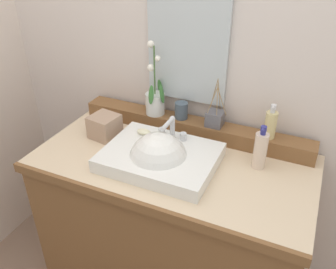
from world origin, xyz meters
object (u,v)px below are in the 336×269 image
at_px(soap_bar, 144,132).
at_px(lotion_bottle, 260,150).
at_px(soap_dispenser, 271,124).
at_px(reed_diffuser, 215,118).
at_px(sink_basin, 159,159).
at_px(tumbler_cup, 181,110).
at_px(potted_plant, 155,99).
at_px(tissue_box, 105,126).

xyz_separation_m(soap_bar, lotion_bottle, (0.54, 0.05, 0.01)).
xyz_separation_m(soap_dispenser, reed_diffuser, (-0.26, 0.01, -0.03)).
relative_size(sink_basin, tumbler_cup, 5.82).
bearing_deg(tumbler_cup, soap_bar, -119.50).
relative_size(reed_diffuser, lotion_bottle, 1.19).
height_order(potted_plant, lotion_bottle, potted_plant).
height_order(tumbler_cup, tissue_box, tumbler_cup).
height_order(sink_basin, soap_bar, sink_basin).
distance_m(potted_plant, tissue_box, 0.29).
height_order(soap_bar, tumbler_cup, tumbler_cup).
relative_size(tumbler_cup, tissue_box, 0.66).
bearing_deg(tumbler_cup, reed_diffuser, -0.67).
bearing_deg(soap_bar, reed_diffuser, 33.96).
relative_size(soap_dispenser, tumbler_cup, 1.95).
distance_m(tumbler_cup, tissue_box, 0.39).
bearing_deg(sink_basin, soap_bar, 139.91).
bearing_deg(lotion_bottle, tissue_box, -175.59).
height_order(potted_plant, soap_dispenser, potted_plant).
relative_size(sink_basin, soap_bar, 7.11).
relative_size(soap_dispenser, lotion_bottle, 0.81).
height_order(sink_basin, tissue_box, sink_basin).
distance_m(sink_basin, reed_diffuser, 0.36).
relative_size(potted_plant, tissue_box, 2.88).
xyz_separation_m(sink_basin, reed_diffuser, (0.15, 0.31, 0.09)).
xyz_separation_m(soap_dispenser, tumbler_cup, (-0.44, 0.01, -0.03)).
height_order(soap_bar, lotion_bottle, lotion_bottle).
xyz_separation_m(potted_plant, tissue_box, (-0.19, -0.20, -0.10)).
xyz_separation_m(potted_plant, soap_dispenser, (0.58, 0.00, -0.01)).
bearing_deg(soap_dispenser, sink_basin, -143.80).
bearing_deg(soap_dispenser, reed_diffuser, 178.78).
distance_m(soap_bar, lotion_bottle, 0.55).
bearing_deg(sink_basin, tumbler_cup, 94.60).
distance_m(sink_basin, potted_plant, 0.37).
height_order(reed_diffuser, lotion_bottle, reed_diffuser).
xyz_separation_m(tumbler_cup, reed_diffuser, (0.18, -0.00, -0.00)).
xyz_separation_m(sink_basin, soap_bar, (-0.14, 0.12, 0.05)).
bearing_deg(potted_plant, reed_diffuser, 1.03).
distance_m(sink_basin, tissue_box, 0.37).
bearing_deg(potted_plant, soap_bar, -80.63).
xyz_separation_m(soap_bar, tissue_box, (-0.22, -0.01, -0.02)).
bearing_deg(sink_basin, lotion_bottle, 22.11).
xyz_separation_m(potted_plant, reed_diffuser, (0.32, 0.01, -0.04)).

